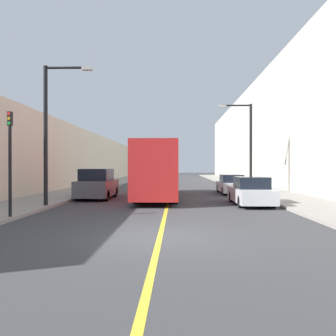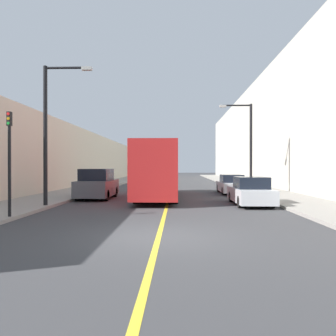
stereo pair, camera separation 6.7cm
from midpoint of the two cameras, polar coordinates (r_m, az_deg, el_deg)
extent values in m
plane|color=#38383A|center=(9.93, -1.61, -11.87)|extent=(200.00, 200.00, 0.00)
cube|color=gray|center=(40.55, -9.98, -2.58)|extent=(3.59, 72.00, 0.15)
cube|color=gray|center=(40.35, 11.52, -2.59)|extent=(3.59, 72.00, 0.15)
cube|color=beige|center=(41.44, -15.14, 1.57)|extent=(4.00, 72.00, 6.07)
cube|color=#B7B2A3|center=(41.31, 16.75, 5.58)|extent=(4.00, 72.00, 11.84)
cube|color=gold|center=(39.75, 0.74, -2.73)|extent=(0.16, 72.00, 0.01)
cube|color=#AD1E1E|center=(21.83, -1.63, -0.23)|extent=(2.51, 11.43, 3.18)
cube|color=black|center=(16.16, -2.73, 1.57)|extent=(2.13, 0.04, 1.43)
cylinder|color=black|center=(18.45, -5.27, -4.63)|extent=(0.55, 1.02, 1.02)
cylinder|color=black|center=(18.32, 0.83, -4.67)|extent=(0.55, 1.02, 1.02)
cylinder|color=black|center=(25.48, -3.39, -3.28)|extent=(0.55, 1.02, 1.02)
cylinder|color=black|center=(25.39, 1.02, -3.29)|extent=(0.55, 1.02, 1.02)
cube|color=#51565B|center=(21.74, -12.24, -3.40)|extent=(1.99, 4.46, 0.99)
cube|color=black|center=(21.48, -12.39, -1.13)|extent=(1.75, 2.45, 0.74)
cube|color=black|center=(19.60, -13.77, -3.29)|extent=(1.69, 0.04, 0.44)
cylinder|color=black|center=(20.64, -15.26, -4.59)|extent=(0.44, 0.68, 0.68)
cylinder|color=black|center=(20.25, -11.03, -4.68)|extent=(0.44, 0.68, 0.68)
cylinder|color=black|center=(23.29, -13.29, -4.04)|extent=(0.44, 0.68, 0.68)
cylinder|color=black|center=(22.95, -9.53, -4.10)|extent=(0.44, 0.68, 0.68)
cube|color=silver|center=(18.37, 14.04, -4.54)|extent=(1.81, 4.45, 0.73)
cube|color=black|center=(18.11, 14.20, -2.48)|extent=(1.59, 2.00, 0.62)
cube|color=black|center=(16.23, 15.73, -4.73)|extent=(1.54, 0.04, 0.33)
cylinder|color=black|center=(16.90, 12.71, -5.77)|extent=(0.40, 0.62, 0.62)
cylinder|color=black|center=(17.23, 17.35, -5.66)|extent=(0.40, 0.62, 0.62)
cylinder|color=black|center=(19.60, 11.14, -4.93)|extent=(0.40, 0.62, 0.62)
cylinder|color=black|center=(19.89, 15.17, -4.86)|extent=(0.40, 0.62, 0.62)
cube|color=silver|center=(25.63, 10.83, -3.21)|extent=(1.76, 4.62, 0.69)
cube|color=black|center=(25.37, 10.92, -1.80)|extent=(1.55, 2.08, 0.59)
cube|color=black|center=(23.38, 11.74, -3.25)|extent=(1.50, 0.04, 0.31)
cylinder|color=black|center=(24.13, 9.77, -3.96)|extent=(0.39, 0.62, 0.62)
cylinder|color=black|center=(24.36, 12.98, -3.92)|extent=(0.39, 0.62, 0.62)
cylinder|color=black|center=(26.96, 8.89, -3.51)|extent=(0.39, 0.62, 0.62)
cylinder|color=black|center=(27.17, 11.77, -3.48)|extent=(0.39, 0.62, 0.62)
cylinder|color=black|center=(17.51, -20.64, 5.30)|extent=(0.20, 0.20, 6.95)
cylinder|color=black|center=(17.77, -17.40, 16.32)|extent=(2.09, 0.12, 0.12)
cube|color=#999993|center=(17.45, -14.01, 16.45)|extent=(0.50, 0.24, 0.16)
cylinder|color=black|center=(25.24, 14.15, 3.36)|extent=(0.20, 0.20, 6.60)
cylinder|color=black|center=(25.41, 11.82, 10.62)|extent=(2.09, 0.12, 0.12)
cube|color=#999993|center=(25.23, 9.44, 10.58)|extent=(0.50, 0.24, 0.16)
cylinder|color=black|center=(14.05, -25.93, -0.51)|extent=(0.12, 0.12, 3.50)
cube|color=black|center=(14.17, -25.94, 7.72)|extent=(0.16, 0.16, 0.55)
cylinder|color=red|center=(14.11, -26.11, 8.49)|extent=(0.11, 0.02, 0.11)
cylinder|color=gold|center=(14.09, -26.11, 7.76)|extent=(0.11, 0.02, 0.11)
cylinder|color=green|center=(14.07, -26.11, 7.03)|extent=(0.11, 0.02, 0.11)
camera|label=1|loc=(0.03, -90.08, 0.00)|focal=35.00mm
camera|label=2|loc=(0.03, 89.92, 0.00)|focal=35.00mm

